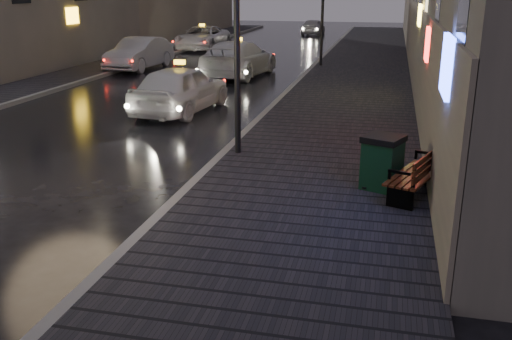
{
  "coord_description": "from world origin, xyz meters",
  "views": [
    {
      "loc": [
        5.27,
        -6.66,
        3.97
      ],
      "look_at": [
        3.08,
        2.67,
        0.85
      ],
      "focal_mm": 40.0,
      "sensor_mm": 36.0,
      "label": 1
    }
  ],
  "objects_px": {
    "taxi_mid": "(238,59)",
    "trash_bin": "(382,162)",
    "lamp_near": "(237,8)",
    "car_left_mid": "(140,53)",
    "car_far": "(313,27)",
    "taxi_far": "(202,38)",
    "bench": "(418,174)",
    "taxi_near": "(181,88)"
  },
  "relations": [
    {
      "from": "trash_bin",
      "to": "taxi_near",
      "type": "distance_m",
      "value": 9.18
    },
    {
      "from": "bench",
      "to": "taxi_far",
      "type": "height_order",
      "value": "taxi_far"
    },
    {
      "from": "taxi_near",
      "to": "taxi_mid",
      "type": "height_order",
      "value": "taxi_mid"
    },
    {
      "from": "taxi_mid",
      "to": "trash_bin",
      "type": "bearing_deg",
      "value": 120.99
    },
    {
      "from": "taxi_mid",
      "to": "car_far",
      "type": "height_order",
      "value": "taxi_mid"
    },
    {
      "from": "trash_bin",
      "to": "car_far",
      "type": "xyz_separation_m",
      "value": [
        -6.48,
        37.55,
        -0.03
      ]
    },
    {
      "from": "car_left_mid",
      "to": "car_far",
      "type": "xyz_separation_m",
      "value": [
        5.56,
        22.11,
        -0.11
      ]
    },
    {
      "from": "lamp_near",
      "to": "bench",
      "type": "height_order",
      "value": "lamp_near"
    },
    {
      "from": "car_far",
      "to": "taxi_near",
      "type": "bearing_deg",
      "value": 92.55
    },
    {
      "from": "bench",
      "to": "trash_bin",
      "type": "height_order",
      "value": "trash_bin"
    },
    {
      "from": "taxi_near",
      "to": "trash_bin",
      "type": "bearing_deg",
      "value": 141.07
    },
    {
      "from": "trash_bin",
      "to": "car_far",
      "type": "height_order",
      "value": "car_far"
    },
    {
      "from": "taxi_near",
      "to": "bench",
      "type": "bearing_deg",
      "value": 142.39
    },
    {
      "from": "trash_bin",
      "to": "taxi_far",
      "type": "distance_m",
      "value": 27.58
    },
    {
      "from": "lamp_near",
      "to": "taxi_mid",
      "type": "height_order",
      "value": "lamp_near"
    },
    {
      "from": "lamp_near",
      "to": "car_left_mid",
      "type": "height_order",
      "value": "lamp_near"
    },
    {
      "from": "taxi_near",
      "to": "taxi_far",
      "type": "xyz_separation_m",
      "value": [
        -5.38,
        18.44,
        -0.04
      ]
    },
    {
      "from": "bench",
      "to": "car_left_mid",
      "type": "relative_size",
      "value": 0.4
    },
    {
      "from": "bench",
      "to": "taxi_mid",
      "type": "xyz_separation_m",
      "value": [
        -7.38,
        14.62,
        0.19
      ]
    },
    {
      "from": "car_left_mid",
      "to": "taxi_near",
      "type": "bearing_deg",
      "value": -55.06
    },
    {
      "from": "car_left_mid",
      "to": "car_far",
      "type": "relative_size",
      "value": 1.2
    },
    {
      "from": "bench",
      "to": "trash_bin",
      "type": "bearing_deg",
      "value": 172.8
    },
    {
      "from": "taxi_far",
      "to": "car_far",
      "type": "bearing_deg",
      "value": 68.06
    },
    {
      "from": "trash_bin",
      "to": "car_far",
      "type": "distance_m",
      "value": 38.1
    },
    {
      "from": "taxi_near",
      "to": "taxi_mid",
      "type": "distance_m",
      "value": 7.85
    },
    {
      "from": "lamp_near",
      "to": "taxi_near",
      "type": "bearing_deg",
      "value": 124.2
    },
    {
      "from": "bench",
      "to": "car_far",
      "type": "xyz_separation_m",
      "value": [
        -7.15,
        37.89,
        0.05
      ]
    },
    {
      "from": "bench",
      "to": "taxi_mid",
      "type": "height_order",
      "value": "taxi_mid"
    },
    {
      "from": "trash_bin",
      "to": "taxi_far",
      "type": "bearing_deg",
      "value": 138.09
    },
    {
      "from": "trash_bin",
      "to": "taxi_near",
      "type": "bearing_deg",
      "value": 157.98
    },
    {
      "from": "taxi_near",
      "to": "taxi_mid",
      "type": "bearing_deg",
      "value": -83.33
    },
    {
      "from": "car_left_mid",
      "to": "taxi_mid",
      "type": "relative_size",
      "value": 0.84
    },
    {
      "from": "taxi_near",
      "to": "car_far",
      "type": "bearing_deg",
      "value": -84.57
    },
    {
      "from": "taxi_near",
      "to": "car_left_mid",
      "type": "relative_size",
      "value": 0.98
    },
    {
      "from": "taxi_far",
      "to": "car_left_mid",
      "type": "bearing_deg",
      "value": -89.3
    },
    {
      "from": "trash_bin",
      "to": "car_left_mid",
      "type": "distance_m",
      "value": 19.58
    },
    {
      "from": "lamp_near",
      "to": "taxi_near",
      "type": "relative_size",
      "value": 1.16
    },
    {
      "from": "car_far",
      "to": "taxi_far",
      "type": "bearing_deg",
      "value": 69.39
    },
    {
      "from": "car_left_mid",
      "to": "taxi_far",
      "type": "height_order",
      "value": "car_left_mid"
    },
    {
      "from": "taxi_mid",
      "to": "taxi_far",
      "type": "distance_m",
      "value": 11.81
    },
    {
      "from": "trash_bin",
      "to": "bench",
      "type": "bearing_deg",
      "value": -4.68
    },
    {
      "from": "lamp_near",
      "to": "car_left_mid",
      "type": "bearing_deg",
      "value": 122.35
    }
  ]
}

